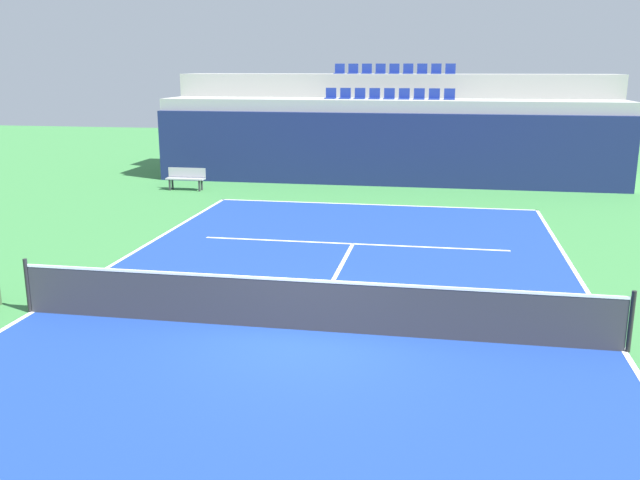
# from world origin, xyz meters

# --- Properties ---
(ground_plane) EXTENTS (80.00, 80.00, 0.00)m
(ground_plane) POSITION_xyz_m (0.00, 0.00, 0.00)
(ground_plane) COLOR #387A3D
(court_surface) EXTENTS (11.00, 24.00, 0.01)m
(court_surface) POSITION_xyz_m (0.00, 0.00, 0.01)
(court_surface) COLOR navy
(court_surface) RESTS_ON ground_plane
(baseline_far) EXTENTS (11.00, 0.10, 0.00)m
(baseline_far) POSITION_xyz_m (0.00, 11.95, 0.01)
(baseline_far) COLOR white
(baseline_far) RESTS_ON court_surface
(sideline_left) EXTENTS (0.10, 24.00, 0.00)m
(sideline_left) POSITION_xyz_m (-5.45, 0.00, 0.01)
(sideline_left) COLOR white
(sideline_left) RESTS_ON court_surface
(sideline_right) EXTENTS (0.10, 24.00, 0.00)m
(sideline_right) POSITION_xyz_m (5.45, 0.00, 0.01)
(sideline_right) COLOR white
(sideline_right) RESTS_ON court_surface
(service_line_far) EXTENTS (8.26, 0.10, 0.00)m
(service_line_far) POSITION_xyz_m (0.00, 6.40, 0.01)
(service_line_far) COLOR white
(service_line_far) RESTS_ON court_surface
(centre_service_line) EXTENTS (0.10, 6.40, 0.00)m
(centre_service_line) POSITION_xyz_m (0.00, 3.20, 0.01)
(centre_service_line) COLOR white
(centre_service_line) RESTS_ON court_surface
(back_wall) EXTENTS (18.87, 0.30, 2.88)m
(back_wall) POSITION_xyz_m (0.00, 15.96, 1.44)
(back_wall) COLOR navy
(back_wall) RESTS_ON ground_plane
(stands_tier_lower) EXTENTS (18.87, 2.40, 3.36)m
(stands_tier_lower) POSITION_xyz_m (0.00, 17.31, 1.68)
(stands_tier_lower) COLOR #9E9E99
(stands_tier_lower) RESTS_ON ground_plane
(stands_tier_upper) EXTENTS (18.87, 2.40, 4.35)m
(stands_tier_upper) POSITION_xyz_m (0.00, 19.71, 2.17)
(stands_tier_upper) COLOR #9E9E99
(stands_tier_upper) RESTS_ON ground_plane
(seating_row_lower) EXTENTS (5.30, 0.44, 0.44)m
(seating_row_lower) POSITION_xyz_m (0.00, 17.41, 3.49)
(seating_row_lower) COLOR navy
(seating_row_lower) RESTS_ON stands_tier_lower
(seating_row_upper) EXTENTS (5.30, 0.44, 0.44)m
(seating_row_upper) POSITION_xyz_m (0.00, 19.81, 4.47)
(seating_row_upper) COLOR navy
(seating_row_upper) RESTS_ON stands_tier_upper
(tennis_net) EXTENTS (11.08, 0.08, 1.07)m
(tennis_net) POSITION_xyz_m (0.00, 0.00, 0.51)
(tennis_net) COLOR black
(tennis_net) RESTS_ON court_surface
(player_bench) EXTENTS (1.50, 0.40, 0.85)m
(player_bench) POSITION_xyz_m (-7.48, 13.68, 0.51)
(player_bench) COLOR #99999E
(player_bench) RESTS_ON ground_plane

